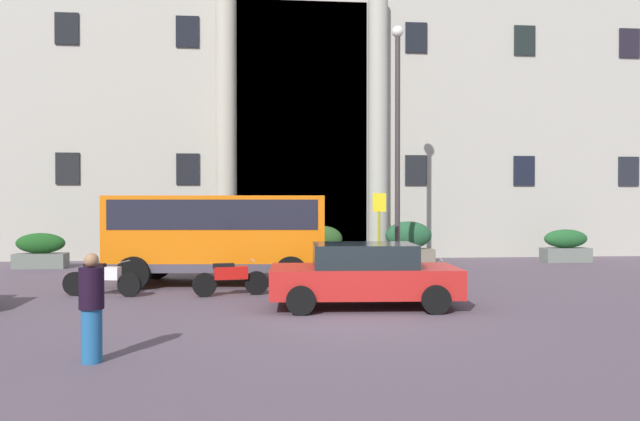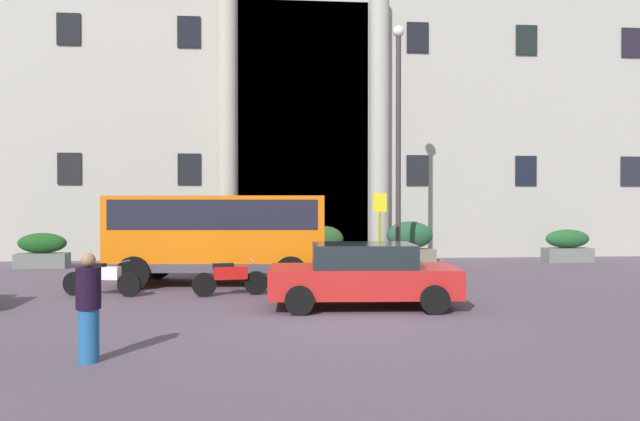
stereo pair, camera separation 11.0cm
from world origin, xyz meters
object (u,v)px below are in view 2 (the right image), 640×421
object	(u,v)px
hedge_planter_entrance_left	(567,246)
hedge_planter_entrance_right	(410,243)
bus_stop_sign	(380,224)
motorcycle_near_kerb	(229,278)
hedge_planter_west	(208,245)
pedestrian_child_trailing	(89,307)
motorcycle_far_end	(100,278)
hedge_planter_far_east	(324,246)
lamppost_plaza_centre	(398,130)
orange_minibus	(220,231)
scooter_by_planter	(416,276)
hedge_planter_east	(42,251)
parked_sedan_far	(363,275)

from	to	relation	value
hedge_planter_entrance_left	hedge_planter_entrance_right	size ratio (longest dim) A/B	0.98
bus_stop_sign	motorcycle_near_kerb	xyz separation A→B (m)	(-4.62, -4.06, -1.19)
hedge_planter_west	pedestrian_child_trailing	world-z (taller)	pedestrian_child_trailing
bus_stop_sign	motorcycle_far_end	world-z (taller)	bus_stop_sign
hedge_planter_far_east	motorcycle_far_end	distance (m)	9.75
lamppost_plaza_centre	pedestrian_child_trailing	bearing A→B (deg)	-121.48
orange_minibus	scooter_by_planter	xyz separation A→B (m)	(5.20, -2.31, -1.08)
hedge_planter_east	hedge_planter_far_east	world-z (taller)	hedge_planter_far_east
orange_minibus	motorcycle_near_kerb	size ratio (longest dim) A/B	3.29
hedge_planter_entrance_left	pedestrian_child_trailing	world-z (taller)	pedestrian_child_trailing
hedge_planter_entrance_left	hedge_planter_far_east	world-z (taller)	hedge_planter_far_east
motorcycle_far_end	lamppost_plaza_centre	world-z (taller)	lamppost_plaza_centre
hedge_planter_west	parked_sedan_far	world-z (taller)	hedge_planter_west
hedge_planter_far_east	pedestrian_child_trailing	xyz separation A→B (m)	(-4.82, -13.95, 0.11)
orange_minibus	lamppost_plaza_centre	xyz separation A→B (m)	(5.92, 3.13, 3.34)
bus_stop_sign	hedge_planter_west	distance (m)	6.70
bus_stop_sign	hedge_planter_far_east	size ratio (longest dim) A/B	1.71
bus_stop_sign	hedge_planter_far_east	world-z (taller)	bus_stop_sign
motorcycle_near_kerb	hedge_planter_west	bearing A→B (deg)	88.47
orange_minibus	motorcycle_far_end	xyz separation A→B (m)	(-2.83, -2.08, -1.07)
motorcycle_near_kerb	pedestrian_child_trailing	world-z (taller)	pedestrian_child_trailing
hedge_planter_entrance_right	hedge_planter_far_east	world-z (taller)	hedge_planter_entrance_right
hedge_planter_west	motorcycle_near_kerb	xyz separation A→B (m)	(1.18, -7.31, -0.32)
orange_minibus	scooter_by_planter	size ratio (longest dim) A/B	3.14
hedge_planter_west	motorcycle_near_kerb	world-z (taller)	hedge_planter_west
pedestrian_child_trailing	motorcycle_far_end	bearing A→B (deg)	6.36
hedge_planter_entrance_right	hedge_planter_east	xyz separation A→B (m)	(-13.48, -0.41, -0.18)
orange_minibus	hedge_planter_west	xyz separation A→B (m)	(-0.79, 4.98, -0.76)
bus_stop_sign	scooter_by_planter	world-z (taller)	bus_stop_sign
hedge_planter_entrance_right	pedestrian_child_trailing	distance (m)	16.10
hedge_planter_entrance_right	hedge_planter_entrance_left	bearing A→B (deg)	-0.11
bus_stop_sign	motorcycle_far_end	bearing A→B (deg)	-154.09
hedge_planter_entrance_left	hedge_planter_west	xyz separation A→B (m)	(-13.93, -0.27, 0.16)
hedge_planter_east	motorcycle_near_kerb	xyz separation A→B (m)	(7.03, -7.18, -0.15)
bus_stop_sign	hedge_planter_entrance_left	distance (m)	8.92
lamppost_plaza_centre	scooter_by_planter	bearing A→B (deg)	-97.57
hedge_planter_entrance_left	scooter_by_planter	distance (m)	10.96
motorcycle_far_end	lamppost_plaza_centre	distance (m)	11.10
pedestrian_child_trailing	motorcycle_near_kerb	bearing A→B (deg)	-21.73
hedge_planter_east	motorcycle_near_kerb	world-z (taller)	hedge_planter_east
hedge_planter_east	motorcycle_far_end	bearing A→B (deg)	-61.17
hedge_planter_west	lamppost_plaza_centre	size ratio (longest dim) A/B	0.19
hedge_planter_entrance_right	motorcycle_near_kerb	size ratio (longest dim) A/B	0.99
motorcycle_far_end	lamppost_plaza_centre	bearing A→B (deg)	44.24
hedge_planter_entrance_left	hedge_planter_east	distance (m)	19.79
orange_minibus	parked_sedan_far	size ratio (longest dim) A/B	1.46
hedge_planter_far_east	scooter_by_planter	distance (m)	7.80
orange_minibus	motorcycle_near_kerb	world-z (taller)	orange_minibus
bus_stop_sign	hedge_planter_entrance_right	world-z (taller)	bus_stop_sign
hedge_planter_entrance_left	motorcycle_near_kerb	xyz separation A→B (m)	(-12.75, -7.58, -0.17)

